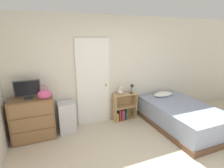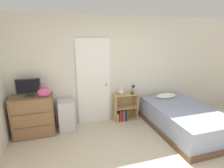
{
  "view_description": "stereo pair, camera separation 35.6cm",
  "coord_description": "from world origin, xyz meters",
  "px_view_note": "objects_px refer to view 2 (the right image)",
  "views": [
    {
      "loc": [
        -1.41,
        -1.58,
        2.09
      ],
      "look_at": [
        0.06,
        2.03,
        1.01
      ],
      "focal_mm": 28.0,
      "sensor_mm": 36.0,
      "label": 1
    },
    {
      "loc": [
        -1.08,
        -1.7,
        2.09
      ],
      "look_at": [
        0.06,
        2.03,
        1.01
      ],
      "focal_mm": 28.0,
      "sensor_mm": 36.0,
      "label": 2
    }
  ],
  "objects_px": {
    "bookshelf": "(124,110)",
    "tv": "(28,87)",
    "bed": "(183,119)",
    "storage_bin": "(67,115)",
    "teddy_bear": "(121,91)",
    "desk_lamp": "(133,88)",
    "handbag": "(44,92)",
    "dresser": "(34,116)"
  },
  "relations": [
    {
      "from": "bookshelf",
      "to": "tv",
      "type": "bearing_deg",
      "value": -178.04
    },
    {
      "from": "tv",
      "to": "bed",
      "type": "distance_m",
      "value": 3.42
    },
    {
      "from": "tv",
      "to": "storage_bin",
      "type": "bearing_deg",
      "value": 1.7
    },
    {
      "from": "teddy_bear",
      "to": "desk_lamp",
      "type": "xyz_separation_m",
      "value": [
        0.31,
        -0.04,
        0.08
      ]
    },
    {
      "from": "storage_bin",
      "to": "teddy_bear",
      "type": "height_order",
      "value": "teddy_bear"
    },
    {
      "from": "storage_bin",
      "to": "tv",
      "type": "bearing_deg",
      "value": -178.3
    },
    {
      "from": "handbag",
      "to": "teddy_bear",
      "type": "relative_size",
      "value": 1.32
    },
    {
      "from": "teddy_bear",
      "to": "storage_bin",
      "type": "bearing_deg",
      "value": -177.94
    },
    {
      "from": "bed",
      "to": "teddy_bear",
      "type": "bearing_deg",
      "value": 144.51
    },
    {
      "from": "handbag",
      "to": "storage_bin",
      "type": "bearing_deg",
      "value": 21.64
    },
    {
      "from": "handbag",
      "to": "bed",
      "type": "height_order",
      "value": "handbag"
    },
    {
      "from": "storage_bin",
      "to": "teddy_bear",
      "type": "bearing_deg",
      "value": 2.06
    },
    {
      "from": "dresser",
      "to": "bed",
      "type": "height_order",
      "value": "dresser"
    },
    {
      "from": "desk_lamp",
      "to": "tv",
      "type": "bearing_deg",
      "value": -179.21
    },
    {
      "from": "handbag",
      "to": "bookshelf",
      "type": "relative_size",
      "value": 0.41
    },
    {
      "from": "storage_bin",
      "to": "desk_lamp",
      "type": "height_order",
      "value": "desk_lamp"
    },
    {
      "from": "storage_bin",
      "to": "bookshelf",
      "type": "relative_size",
      "value": 1.0
    },
    {
      "from": "bookshelf",
      "to": "bed",
      "type": "relative_size",
      "value": 0.35
    },
    {
      "from": "handbag",
      "to": "desk_lamp",
      "type": "xyz_separation_m",
      "value": [
        2.04,
        0.17,
        -0.13
      ]
    },
    {
      "from": "teddy_bear",
      "to": "bookshelf",
      "type": "bearing_deg",
      "value": 2.44
    },
    {
      "from": "handbag",
      "to": "teddy_bear",
      "type": "distance_m",
      "value": 1.76
    },
    {
      "from": "storage_bin",
      "to": "bed",
      "type": "bearing_deg",
      "value": -17.7
    },
    {
      "from": "storage_bin",
      "to": "teddy_bear",
      "type": "xyz_separation_m",
      "value": [
        1.32,
        0.05,
        0.44
      ]
    },
    {
      "from": "desk_lamp",
      "to": "bed",
      "type": "height_order",
      "value": "desk_lamp"
    },
    {
      "from": "teddy_bear",
      "to": "dresser",
      "type": "bearing_deg",
      "value": -177.56
    },
    {
      "from": "handbag",
      "to": "bed",
      "type": "relative_size",
      "value": 0.14
    },
    {
      "from": "desk_lamp",
      "to": "bed",
      "type": "xyz_separation_m",
      "value": [
        0.89,
        -0.81,
        -0.59
      ]
    },
    {
      "from": "dresser",
      "to": "storage_bin",
      "type": "xyz_separation_m",
      "value": [
        0.68,
        0.04,
        -0.1
      ]
    },
    {
      "from": "tv",
      "to": "bed",
      "type": "bearing_deg",
      "value": -13.63
    },
    {
      "from": "teddy_bear",
      "to": "bed",
      "type": "distance_m",
      "value": 1.55
    },
    {
      "from": "bookshelf",
      "to": "teddy_bear",
      "type": "height_order",
      "value": "teddy_bear"
    },
    {
      "from": "tv",
      "to": "teddy_bear",
      "type": "bearing_deg",
      "value": 1.94
    },
    {
      "from": "dresser",
      "to": "storage_bin",
      "type": "height_order",
      "value": "dresser"
    },
    {
      "from": "dresser",
      "to": "bookshelf",
      "type": "bearing_deg",
      "value": 2.44
    },
    {
      "from": "handbag",
      "to": "teddy_bear",
      "type": "height_order",
      "value": "handbag"
    },
    {
      "from": "teddy_bear",
      "to": "desk_lamp",
      "type": "height_order",
      "value": "desk_lamp"
    },
    {
      "from": "handbag",
      "to": "desk_lamp",
      "type": "height_order",
      "value": "handbag"
    },
    {
      "from": "bookshelf",
      "to": "teddy_bear",
      "type": "bearing_deg",
      "value": -177.56
    },
    {
      "from": "desk_lamp",
      "to": "bed",
      "type": "relative_size",
      "value": 0.12
    },
    {
      "from": "handbag",
      "to": "storage_bin",
      "type": "relative_size",
      "value": 0.41
    },
    {
      "from": "handbag",
      "to": "desk_lamp",
      "type": "distance_m",
      "value": 2.05
    },
    {
      "from": "desk_lamp",
      "to": "bed",
      "type": "distance_m",
      "value": 1.34
    }
  ]
}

